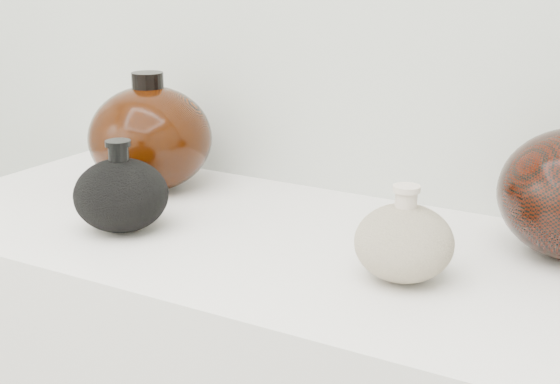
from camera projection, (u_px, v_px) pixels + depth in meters
The scene contains 3 objects.
black_gourd_vase at pixel (121, 194), 1.14m from camera, with size 0.18×0.18×0.14m.
cream_gourd_vase at pixel (404, 242), 0.96m from camera, with size 0.16×0.16×0.12m.
left_round_pot at pixel (150, 138), 1.33m from camera, with size 0.25×0.25×0.20m.
Camera 1 is at (0.53, 0.04, 1.29)m, focal length 50.00 mm.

